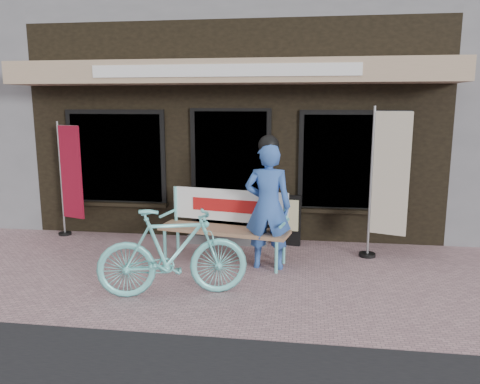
# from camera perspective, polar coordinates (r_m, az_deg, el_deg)

# --- Properties ---
(ground) EXTENTS (70.00, 70.00, 0.00)m
(ground) POSITION_cam_1_polar(r_m,az_deg,el_deg) (6.25, -4.05, -10.62)
(ground) COLOR #B4898E
(ground) RESTS_ON ground
(storefront) EXTENTS (7.00, 6.77, 6.00)m
(storefront) POSITION_cam_1_polar(r_m,az_deg,el_deg) (10.75, 1.44, 14.54)
(storefront) COLOR black
(storefront) RESTS_ON ground
(bench) EXTENTS (1.96, 0.83, 1.03)m
(bench) POSITION_cam_1_polar(r_m,az_deg,el_deg) (6.83, -1.72, -3.41)
(bench) COLOR #6FD9D5
(bench) RESTS_ON ground
(person) EXTENTS (0.64, 0.42, 1.86)m
(person) POSITION_cam_1_polar(r_m,az_deg,el_deg) (6.44, 3.43, -1.44)
(person) COLOR #335CB0
(person) RESTS_ON ground
(bicycle) EXTENTS (1.85, 0.97, 1.07)m
(bicycle) POSITION_cam_1_polar(r_m,az_deg,el_deg) (5.64, -8.20, -7.32)
(bicycle) COLOR #6FD9D5
(bicycle) RESTS_ON ground
(nobori_red) EXTENTS (0.59, 0.29, 1.98)m
(nobori_red) POSITION_cam_1_polar(r_m,az_deg,el_deg) (8.47, -20.05, 1.59)
(nobori_red) COLOR gray
(nobori_red) RESTS_ON ground
(nobori_cream) EXTENTS (0.66, 0.34, 2.24)m
(nobori_cream) POSITION_cam_1_polar(r_m,az_deg,el_deg) (7.08, 17.47, 1.17)
(nobori_cream) COLOR gray
(nobori_cream) RESTS_ON ground
(menu_stand) EXTENTS (0.42, 0.14, 0.83)m
(menu_stand) POSITION_cam_1_polar(r_m,az_deg,el_deg) (7.61, 5.86, -3.37)
(menu_stand) COLOR black
(menu_stand) RESTS_ON ground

